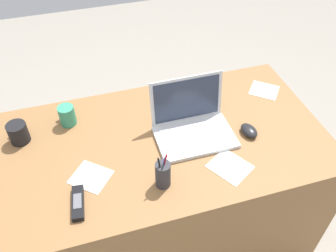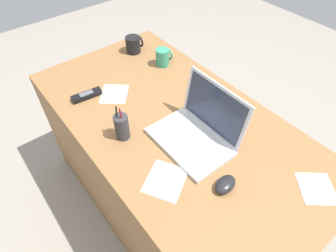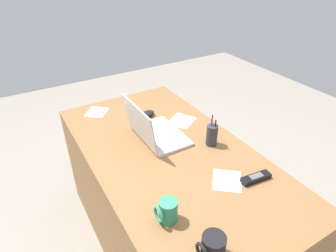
{
  "view_description": "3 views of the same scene",
  "coord_description": "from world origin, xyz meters",
  "views": [
    {
      "loc": [
        -0.29,
        -1.09,
        1.93
      ],
      "look_at": [
        0.03,
        -0.01,
        0.84
      ],
      "focal_mm": 38.58,
      "sensor_mm": 36.0,
      "label": 1
    },
    {
      "loc": [
        0.72,
        -0.6,
        1.69
      ],
      "look_at": [
        0.05,
        -0.07,
        0.79
      ],
      "focal_mm": 30.37,
      "sensor_mm": 36.0,
      "label": 2
    },
    {
      "loc": [
        -1.07,
        0.64,
        1.69
      ],
      "look_at": [
        0.12,
        -0.06,
        0.84
      ],
      "focal_mm": 31.0,
      "sensor_mm": 36.0,
      "label": 3
    }
  ],
  "objects": [
    {
      "name": "computer_mouse",
      "position": [
        0.4,
        -0.07,
        0.78
      ],
      "size": [
        0.08,
        0.11,
        0.04
      ],
      "primitive_type": "ellipsoid",
      "rotation": [
        0.0,
        0.0,
        0.16
      ],
      "color": "black",
      "rests_on": "desk"
    },
    {
      "name": "ground_plane",
      "position": [
        0.0,
        0.0,
        0.0
      ],
      "size": [
        6.0,
        6.0,
        0.0
      ],
      "primitive_type": "plane",
      "color": "gray"
    },
    {
      "name": "desk",
      "position": [
        0.0,
        0.0,
        0.38
      ],
      "size": [
        1.52,
        0.81,
        0.76
      ],
      "primitive_type": "cube",
      "color": "olive",
      "rests_on": "ground"
    },
    {
      "name": "paper_note_left",
      "position": [
        -0.33,
        -0.12,
        0.76
      ],
      "size": [
        0.2,
        0.2,
        0.0
      ],
      "primitive_type": "cube",
      "rotation": [
        0.0,
        0.0,
        -0.7
      ],
      "color": "white",
      "rests_on": "desk"
    },
    {
      "name": "paper_note_right",
      "position": [
        0.24,
        -0.23,
        0.76
      ],
      "size": [
        0.2,
        0.21,
        0.0
      ],
      "primitive_type": "cube",
      "rotation": [
        0.0,
        0.0,
        0.54
      ],
      "color": "white",
      "rests_on": "desk"
    },
    {
      "name": "coffee_mug_white",
      "position": [
        -0.38,
        0.24,
        0.81
      ],
      "size": [
        0.07,
        0.09,
        0.1
      ],
      "color": "#338C6B",
      "rests_on": "desk"
    },
    {
      "name": "laptop",
      "position": [
        0.15,
        0.01,
        0.81
      ],
      "size": [
        0.35,
        0.26,
        0.24
      ],
      "color": "silver",
      "rests_on": "desk"
    },
    {
      "name": "coffee_mug_tall",
      "position": [
        -0.6,
        0.19,
        0.81
      ],
      "size": [
        0.09,
        0.1,
        0.1
      ],
      "color": "black",
      "rests_on": "desk"
    },
    {
      "name": "cordless_phone",
      "position": [
        -0.39,
        -0.24,
        0.77
      ],
      "size": [
        0.06,
        0.15,
        0.03
      ],
      "color": "black",
      "rests_on": "desk"
    },
    {
      "name": "pen_holder",
      "position": [
        -0.06,
        -0.24,
        0.82
      ],
      "size": [
        0.06,
        0.06,
        0.18
      ],
      "color": "#333338",
      "rests_on": "desk"
    },
    {
      "name": "paper_note_near_laptop",
      "position": [
        0.62,
        0.19,
        0.76
      ],
      "size": [
        0.19,
        0.18,
        0.0
      ],
      "primitive_type": "cube",
      "rotation": [
        0.0,
        0.0,
        -0.69
      ],
      "color": "white",
      "rests_on": "desk"
    }
  ]
}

